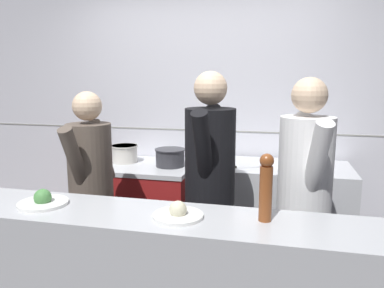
# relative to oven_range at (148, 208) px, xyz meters

# --- Properties ---
(wall_back_tiled) EXTENTS (8.00, 0.06, 2.60)m
(wall_back_tiled) POSITION_rel_oven_range_xyz_m (0.46, 0.40, 0.87)
(wall_back_tiled) COLOR silver
(wall_back_tiled) RESTS_ON ground_plane
(oven_range) EXTENTS (0.86, 0.71, 0.86)m
(oven_range) POSITION_rel_oven_range_xyz_m (0.00, 0.00, 0.00)
(oven_range) COLOR maroon
(oven_range) RESTS_ON ground_plane
(prep_counter) EXTENTS (1.34, 0.65, 0.92)m
(prep_counter) POSITION_rel_oven_range_xyz_m (1.16, -0.00, 0.02)
(prep_counter) COLOR #B7BABF
(prep_counter) RESTS_ON ground_plane
(stock_pot) EXTENTS (0.26, 0.26, 0.16)m
(stock_pot) POSITION_rel_oven_range_xyz_m (-0.24, 0.05, 0.52)
(stock_pot) COLOR beige
(stock_pot) RESTS_ON oven_range
(sauce_pot) EXTENTS (0.28, 0.28, 0.16)m
(sauce_pot) POSITION_rel_oven_range_xyz_m (0.23, -0.01, 0.52)
(sauce_pot) COLOR #2D2D33
(sauce_pot) RESTS_ON oven_range
(mixing_bowl_steel) EXTENTS (0.30, 0.30, 0.07)m
(mixing_bowl_steel) POSITION_rel_oven_range_xyz_m (1.19, -0.01, 0.52)
(mixing_bowl_steel) COLOR #B7BABF
(mixing_bowl_steel) RESTS_ON prep_counter
(chefs_knife) EXTENTS (0.33, 0.16, 0.02)m
(chefs_knife) POSITION_rel_oven_range_xyz_m (0.89, -0.16, 0.49)
(chefs_knife) COLOR #B7BABF
(chefs_knife) RESTS_ON prep_counter
(plated_dish_main) EXTENTS (0.28, 0.28, 0.10)m
(plated_dish_main) POSITION_rel_oven_range_xyz_m (-0.08, -1.48, 0.56)
(plated_dish_main) COLOR white
(plated_dish_main) RESTS_ON pass_counter
(plated_dish_appetiser) EXTENTS (0.26, 0.26, 0.09)m
(plated_dish_appetiser) POSITION_rel_oven_range_xyz_m (0.71, -1.49, 0.56)
(plated_dish_appetiser) COLOR white
(plated_dish_appetiser) RESTS_ON pass_counter
(pepper_mill) EXTENTS (0.07, 0.07, 0.34)m
(pepper_mill) POSITION_rel_oven_range_xyz_m (1.15, -1.43, 0.71)
(pepper_mill) COLOR brown
(pepper_mill) RESTS_ON pass_counter
(chef_head_cook) EXTENTS (0.32, 0.69, 1.58)m
(chef_head_cook) POSITION_rel_oven_range_xyz_m (-0.13, -0.83, 0.45)
(chef_head_cook) COLOR black
(chef_head_cook) RESTS_ON ground_plane
(chef_sous) EXTENTS (0.36, 0.75, 1.72)m
(chef_sous) POSITION_rel_oven_range_xyz_m (0.74, -0.75, 0.52)
(chef_sous) COLOR black
(chef_sous) RESTS_ON ground_plane
(chef_line) EXTENTS (0.41, 0.73, 1.68)m
(chef_line) POSITION_rel_oven_range_xyz_m (1.37, -0.83, 0.50)
(chef_line) COLOR black
(chef_line) RESTS_ON ground_plane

